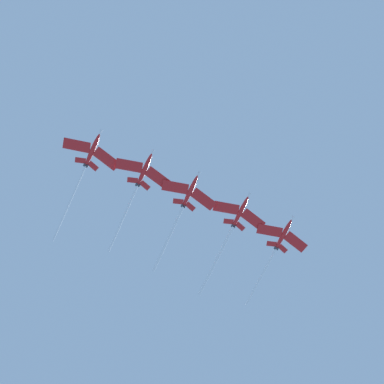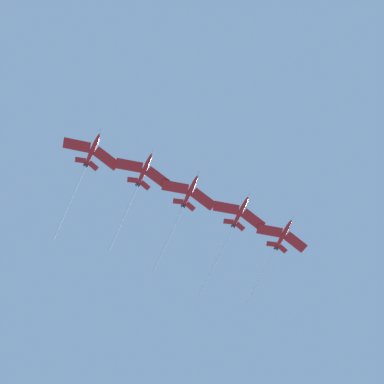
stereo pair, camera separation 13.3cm
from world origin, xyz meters
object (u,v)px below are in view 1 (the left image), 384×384
jet_inner_left (230,233)px  jet_centre (182,208)px  jet_far_left (277,247)px  jet_inner_right (138,184)px  jet_far_right (87,163)px

jet_inner_left → jet_centre: bearing=175.2°
jet_far_left → jet_centre: size_ratio=0.96×
jet_inner_left → jet_centre: size_ratio=1.08×
jet_far_left → jet_inner_right: (-53.90, 8.02, -0.10)m
jet_inner_right → jet_far_left: bearing=-8.5°
jet_inner_left → jet_far_right: jet_far_right is taller
jet_centre → jet_inner_right: (-17.22, 1.43, 0.83)m
jet_centre → jet_far_right: jet_far_right is taller
jet_inner_left → jet_far_right: 55.25m
jet_far_right → jet_inner_left: bearing=-7.3°
jet_inner_left → jet_centre: 19.56m
jet_inner_right → jet_centre: bearing=-4.8°
jet_centre → jet_far_right: size_ratio=0.91×
jet_inner_left → jet_far_right: bearing=172.7°
jet_inner_right → jet_far_right: bearing=167.7°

